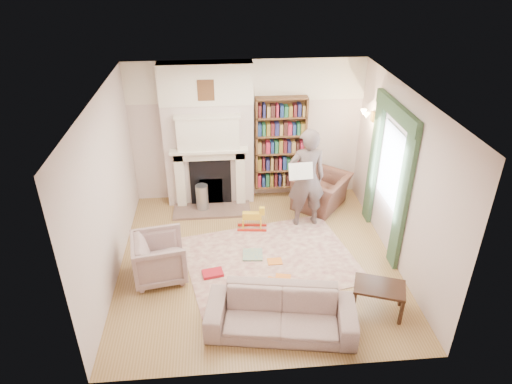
{
  "coord_description": "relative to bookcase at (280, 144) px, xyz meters",
  "views": [
    {
      "loc": [
        -0.56,
        -6.1,
        4.68
      ],
      "look_at": [
        0.0,
        0.25,
        1.15
      ],
      "focal_mm": 32.0,
      "sensor_mm": 36.0,
      "label": 1
    }
  ],
  "objects": [
    {
      "name": "board_game",
      "position": [
        -0.72,
        -2.02,
        -1.15
      ],
      "size": [
        0.36,
        0.36,
        0.03
      ],
      "primitive_type": "cube",
      "rotation": [
        0.0,
        0.0,
        -0.07
      ],
      "color": "gold",
      "rests_on": "rug"
    },
    {
      "name": "bookcase",
      "position": [
        0.0,
        0.0,
        0.0
      ],
      "size": [
        1.0,
        0.24,
        1.85
      ],
      "primitive_type": "cube",
      "color": "brown",
      "rests_on": "floor"
    },
    {
      "name": "wall_right",
      "position": [
        1.6,
        -2.12,
        0.22
      ],
      "size": [
        0.0,
        4.5,
        4.5
      ],
      "primitive_type": "plane",
      "rotation": [
        1.57,
        0.0,
        -1.57
      ],
      "color": "beige",
      "rests_on": "floor"
    },
    {
      "name": "armchair_reading",
      "position": [
        0.78,
        -0.48,
        -0.84
      ],
      "size": [
        1.33,
        1.35,
        0.66
      ],
      "primitive_type": "imported",
      "rotation": [
        0.0,
        0.0,
        4.04
      ],
      "color": "#4B2C28",
      "rests_on": "floor"
    },
    {
      "name": "pelmet",
      "position": [
        1.54,
        -1.72,
        1.2
      ],
      "size": [
        0.09,
        1.7,
        0.24
      ],
      "primitive_type": "cube",
      "color": "#324E32",
      "rests_on": "wall_right"
    },
    {
      "name": "rocking_horse",
      "position": [
        -0.66,
        -1.21,
        -0.94
      ],
      "size": [
        0.56,
        0.28,
        0.47
      ],
      "primitive_type": null,
      "rotation": [
        0.0,
        0.0,
        -0.12
      ],
      "color": "gold",
      "rests_on": "rug"
    },
    {
      "name": "wall_sconce",
      "position": [
        1.38,
        -0.62,
        0.72
      ],
      "size": [
        0.2,
        0.24,
        0.24
      ],
      "primitive_type": null,
      "color": "gold",
      "rests_on": "wall_right"
    },
    {
      "name": "floor",
      "position": [
        -0.65,
        -2.12,
        -1.18
      ],
      "size": [
        4.5,
        4.5,
        0.0
      ],
      "primitive_type": "plane",
      "color": "olive",
      "rests_on": "ground"
    },
    {
      "name": "newspaper",
      "position": [
        0.18,
        -1.28,
        0.02
      ],
      "size": [
        0.43,
        0.16,
        0.28
      ],
      "primitive_type": "cube",
      "rotation": [
        -0.35,
        0.0,
        0.08
      ],
      "color": "white",
      "rests_on": "man_reading"
    },
    {
      "name": "wall_left",
      "position": [
        -2.9,
        -2.12,
        0.22
      ],
      "size": [
        0.0,
        4.5,
        4.5
      ],
      "primitive_type": "plane",
      "rotation": [
        1.57,
        0.0,
        1.57
      ],
      "color": "beige",
      "rests_on": "floor"
    },
    {
      "name": "wall_back",
      "position": [
        -0.65,
        0.13,
        0.22
      ],
      "size": [
        4.5,
        0.0,
        4.5
      ],
      "primitive_type": "plane",
      "rotation": [
        1.57,
        0.0,
        0.0
      ],
      "color": "beige",
      "rests_on": "floor"
    },
    {
      "name": "coffee_table",
      "position": [
        0.95,
        -3.46,
        -0.95
      ],
      "size": [
        0.81,
        0.66,
        0.45
      ],
      "primitive_type": null,
      "rotation": [
        0.0,
        0.0,
        -0.35
      ],
      "color": "#372113",
      "rests_on": "floor"
    },
    {
      "name": "wall_front",
      "position": [
        -0.65,
        -4.37,
        0.22
      ],
      "size": [
        4.5,
        0.0,
        4.5
      ],
      "primitive_type": "plane",
      "rotation": [
        -1.57,
        0.0,
        0.0
      ],
      "color": "beige",
      "rests_on": "floor"
    },
    {
      "name": "ceiling",
      "position": [
        -0.65,
        -2.12,
        1.62
      ],
      "size": [
        4.5,
        4.5,
        0.0
      ],
      "primitive_type": "plane",
      "rotation": [
        3.14,
        0.0,
        0.0
      ],
      "color": "white",
      "rests_on": "wall_back"
    },
    {
      "name": "paraffin_heater",
      "position": [
        -1.58,
        -0.45,
        -0.9
      ],
      "size": [
        0.3,
        0.3,
        0.55
      ],
      "primitive_type": "cylinder",
      "rotation": [
        0.0,
        0.0,
        0.31
      ],
      "color": "#A1A3A8",
      "rests_on": "floor"
    },
    {
      "name": "armchair_left",
      "position": [
        -2.2,
        -2.42,
        -0.81
      ],
      "size": [
        0.93,
        0.91,
        0.73
      ],
      "primitive_type": "imported",
      "rotation": [
        0.0,
        0.0,
        1.74
      ],
      "color": "#BBAB9A",
      "rests_on": "floor"
    },
    {
      "name": "man_reading",
      "position": [
        0.33,
        -1.08,
        -0.23
      ],
      "size": [
        0.72,
        0.51,
        1.89
      ],
      "primitive_type": "imported",
      "rotation": [
        0.0,
        0.0,
        3.23
      ],
      "color": "#574846",
      "rests_on": "floor"
    },
    {
      "name": "window",
      "position": [
        1.58,
        -1.72,
        0.27
      ],
      "size": [
        0.02,
        0.9,
        1.3
      ],
      "primitive_type": "cube",
      "color": "silver",
      "rests_on": "wall_right"
    },
    {
      "name": "rug",
      "position": [
        -0.44,
        -2.14,
        -1.17
      ],
      "size": [
        3.08,
        2.6,
        0.01
      ],
      "primitive_type": "cube",
      "rotation": [
        0.0,
        0.0,
        0.21
      ],
      "color": "beige",
      "rests_on": "floor"
    },
    {
      "name": "game_box_lid",
      "position": [
        -1.4,
        -2.47,
        -1.14
      ],
      "size": [
        0.36,
        0.28,
        0.05
      ],
      "primitive_type": "cube",
      "rotation": [
        0.0,
        0.0,
        0.2
      ],
      "color": "#AB131F",
      "rests_on": "rug"
    },
    {
      "name": "curtain_right",
      "position": [
        1.55,
        -1.02,
        0.02
      ],
      "size": [
        0.07,
        0.32,
        2.4
      ],
      "primitive_type": "cube",
      "color": "#324E32",
      "rests_on": "floor"
    },
    {
      "name": "fireplace",
      "position": [
        -1.4,
        -0.07,
        0.21
      ],
      "size": [
        1.7,
        0.58,
        2.8
      ],
      "color": "beige",
      "rests_on": "floor"
    },
    {
      "name": "comic_annuals",
      "position": [
        -0.39,
        -2.54,
        -1.16
      ],
      "size": [
        0.48,
        0.76,
        0.02
      ],
      "color": "red",
      "rests_on": "rug"
    },
    {
      "name": "sofa",
      "position": [
        -0.48,
        -3.7,
        -0.88
      ],
      "size": [
        2.1,
        1.1,
        0.58
      ],
      "primitive_type": "imported",
      "rotation": [
        0.0,
        0.0,
        -0.17
      ],
      "color": "#BDAA9C",
      "rests_on": "floor"
    },
    {
      "name": "curtain_left",
      "position": [
        1.55,
        -2.42,
        0.02
      ],
      "size": [
        0.07,
        0.32,
        2.4
      ],
      "primitive_type": "cube",
      "color": "#324E32",
      "rests_on": "floor"
    }
  ]
}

